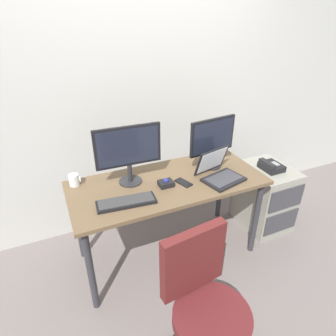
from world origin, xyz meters
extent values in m
plane|color=slate|center=(0.00, 0.00, 0.00)|extent=(8.00, 8.00, 0.00)
cube|color=beige|center=(0.00, 0.69, 1.40)|extent=(6.00, 0.10, 2.80)
cube|color=brown|center=(0.00, 0.00, 0.74)|extent=(1.53, 0.68, 0.03)
cylinder|color=#2D2D33|center=(-0.71, -0.28, 0.36)|extent=(0.05, 0.05, 0.72)
cylinder|color=#2D2D33|center=(0.71, -0.28, 0.36)|extent=(0.05, 0.05, 0.72)
cylinder|color=#2D2D33|center=(-0.71, 0.28, 0.36)|extent=(0.05, 0.05, 0.72)
cylinder|color=#2D2D33|center=(0.71, 0.28, 0.36)|extent=(0.05, 0.05, 0.72)
cube|color=gray|center=(1.05, 0.01, 0.32)|extent=(0.42, 0.52, 0.63)
cube|color=#38383D|center=(1.05, -0.26, 0.46)|extent=(0.38, 0.01, 0.21)
cube|color=#38383D|center=(1.05, -0.26, 0.19)|extent=(0.38, 0.01, 0.21)
cube|color=black|center=(1.05, -0.01, 0.66)|extent=(0.17, 0.20, 0.06)
cube|color=black|center=(0.99, -0.01, 0.71)|extent=(0.05, 0.18, 0.04)
cube|color=gray|center=(1.07, -0.02, 0.69)|extent=(0.07, 0.08, 0.01)
cylinder|color=#581C1E|center=(-0.16, -0.96, 0.44)|extent=(0.44, 0.44, 0.07)
cube|color=#581E1C|center=(-0.18, -0.76, 0.70)|extent=(0.40, 0.11, 0.42)
cylinder|color=#262628|center=(-0.27, 0.11, 0.76)|extent=(0.18, 0.18, 0.01)
cylinder|color=#262628|center=(-0.27, 0.11, 0.83)|extent=(0.04, 0.04, 0.14)
cube|color=black|center=(-0.27, 0.11, 1.06)|extent=(0.50, 0.04, 0.31)
cube|color=#1E2333|center=(-0.27, 0.10, 1.06)|extent=(0.46, 0.02, 0.27)
cylinder|color=#262628|center=(0.44, 0.09, 0.76)|extent=(0.18, 0.18, 0.01)
cylinder|color=#262628|center=(0.44, 0.09, 0.83)|extent=(0.04, 0.04, 0.12)
cube|color=black|center=(0.44, 0.09, 1.03)|extent=(0.43, 0.08, 0.30)
cube|color=#1E2333|center=(0.44, 0.07, 1.03)|extent=(0.40, 0.06, 0.26)
cube|color=black|center=(-0.39, -0.15, 0.76)|extent=(0.42, 0.18, 0.02)
cube|color=#353535|center=(-0.39, -0.15, 0.78)|extent=(0.39, 0.15, 0.01)
cube|color=black|center=(0.41, -0.17, 0.76)|extent=(0.35, 0.29, 0.02)
cube|color=#38383D|center=(0.41, -0.17, 0.78)|extent=(0.30, 0.22, 0.00)
cube|color=black|center=(0.37, -0.03, 0.88)|extent=(0.32, 0.15, 0.21)
cube|color=silver|center=(0.37, -0.03, 0.88)|extent=(0.28, 0.12, 0.19)
cube|color=black|center=(-0.04, -0.05, 0.77)|extent=(0.11, 0.09, 0.04)
sphere|color=navy|center=(-0.04, -0.05, 0.80)|extent=(0.04, 0.04, 0.04)
cylinder|color=silver|center=(-0.68, 0.24, 0.80)|extent=(0.08, 0.08, 0.09)
torus|color=silver|center=(-0.63, 0.24, 0.80)|extent=(0.01, 0.06, 0.06)
cube|color=black|center=(0.10, -0.07, 0.76)|extent=(0.11, 0.16, 0.01)
camera|label=1|loc=(-0.79, -1.76, 1.92)|focal=30.65mm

